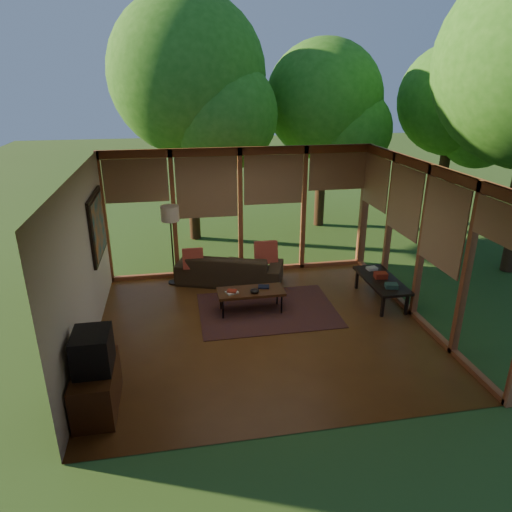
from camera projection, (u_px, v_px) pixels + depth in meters
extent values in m
plane|color=brown|center=(263.00, 328.00, 7.77)|extent=(5.50, 5.50, 0.00)
plane|color=silver|center=(264.00, 170.00, 6.79)|extent=(5.50, 5.50, 0.00)
cube|color=silver|center=(83.00, 266.00, 6.83)|extent=(0.04, 5.00, 2.70)
cube|color=silver|center=(307.00, 335.00, 4.99)|extent=(5.50, 0.04, 2.70)
cube|color=#9E5431|center=(240.00, 212.00, 9.58)|extent=(5.50, 0.12, 2.70)
cube|color=#9E5431|center=(422.00, 244.00, 7.74)|extent=(0.12, 5.00, 2.70)
plane|color=#315520|center=(438.00, 197.00, 16.44)|extent=(40.00, 40.00, 0.00)
cylinder|color=#3C2515|center=(190.00, 138.00, 11.31)|extent=(0.28, 0.28, 5.21)
sphere|color=#236316|center=(187.00, 75.00, 10.79)|extent=(3.74, 3.74, 3.74)
cylinder|color=#3C2515|center=(321.00, 147.00, 12.60)|extent=(0.28, 0.28, 4.43)
sphere|color=#236316|center=(324.00, 100.00, 12.15)|extent=(3.12, 3.12, 3.12)
cylinder|color=#3C2515|center=(447.00, 146.00, 12.70)|extent=(0.28, 0.28, 4.44)
sphere|color=#236316|center=(454.00, 100.00, 12.25)|extent=(2.96, 2.96, 2.96)
cube|color=brown|center=(267.00, 310.00, 8.38)|extent=(2.48, 1.75, 0.01)
imported|color=#392B1C|center=(230.00, 268.00, 9.44)|extent=(2.31, 1.50, 0.63)
cube|color=maroon|center=(193.00, 259.00, 9.17)|extent=(0.41, 0.22, 0.43)
cube|color=maroon|center=(266.00, 253.00, 9.41)|extent=(0.47, 0.25, 0.49)
cube|color=beige|center=(232.00, 292.00, 8.07)|extent=(0.25, 0.22, 0.03)
cube|color=maroon|center=(232.00, 291.00, 8.06)|extent=(0.20, 0.17, 0.03)
cube|color=black|center=(264.00, 287.00, 8.29)|extent=(0.22, 0.19, 0.03)
ellipsoid|color=black|center=(255.00, 291.00, 8.08)|extent=(0.16, 0.16, 0.07)
cube|color=#4C2914|center=(97.00, 388.00, 5.79)|extent=(0.50, 1.00, 0.60)
cube|color=black|center=(93.00, 351.00, 5.60)|extent=(0.45, 0.55, 0.50)
cube|color=#2D4F47|center=(391.00, 286.00, 8.20)|extent=(0.25, 0.21, 0.08)
cube|color=maroon|center=(381.00, 275.00, 8.61)|extent=(0.25, 0.19, 0.11)
cube|color=beige|center=(372.00, 268.00, 8.98)|extent=(0.21, 0.17, 0.05)
cylinder|color=black|center=(175.00, 282.00, 9.50)|extent=(0.26, 0.26, 0.03)
cylinder|color=black|center=(172.00, 247.00, 9.22)|extent=(0.03, 0.03, 1.52)
cylinder|color=beige|center=(170.00, 213.00, 8.96)|extent=(0.36, 0.36, 0.30)
cube|color=#4C2914|center=(251.00, 292.00, 8.19)|extent=(1.20, 0.50, 0.05)
cylinder|color=black|center=(223.00, 309.00, 8.01)|extent=(0.03, 0.03, 0.38)
cylinder|color=black|center=(282.00, 304.00, 8.19)|extent=(0.03, 0.03, 0.38)
cylinder|color=black|center=(221.00, 300.00, 8.34)|extent=(0.03, 0.03, 0.38)
cylinder|color=black|center=(277.00, 296.00, 8.52)|extent=(0.03, 0.03, 0.38)
cube|color=black|center=(381.00, 280.00, 8.59)|extent=(0.60, 1.40, 0.05)
cube|color=black|center=(383.00, 307.00, 8.08)|extent=(0.05, 0.05, 0.40)
cube|color=black|center=(407.00, 304.00, 8.16)|extent=(0.05, 0.05, 0.40)
cube|color=black|center=(357.00, 279.00, 9.18)|extent=(0.05, 0.05, 0.40)
cube|color=black|center=(378.00, 278.00, 9.26)|extent=(0.05, 0.05, 0.40)
cube|color=black|center=(97.00, 226.00, 8.04)|extent=(0.05, 1.35, 1.15)
cube|color=#195870|center=(99.00, 226.00, 8.05)|extent=(0.02, 1.20, 1.00)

